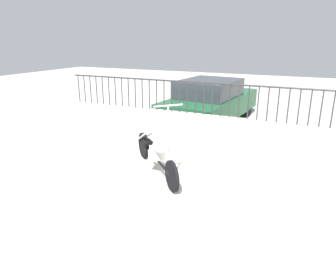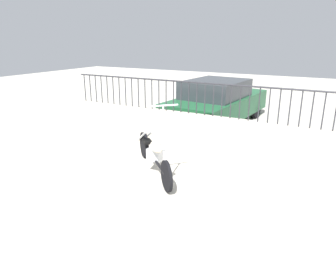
{
  "view_description": "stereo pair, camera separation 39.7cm",
  "coord_description": "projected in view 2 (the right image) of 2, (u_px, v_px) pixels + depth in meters",
  "views": [
    {
      "loc": [
        0.36,
        -3.48,
        2.55
      ],
      "look_at": [
        -2.23,
        2.14,
        0.7
      ],
      "focal_mm": 32.0,
      "sensor_mm": 36.0,
      "label": 1
    },
    {
      "loc": [
        0.72,
        -3.3,
        2.55
      ],
      "look_at": [
        -2.23,
        2.14,
        0.7
      ],
      "focal_mm": 32.0,
      "sensor_mm": 36.0,
      "label": 2
    }
  ],
  "objects": [
    {
      "name": "fence_railing",
      "position": [
        285.0,
        100.0,
        5.76
      ],
      "size": [
        10.51,
        0.04,
        0.73
      ],
      "color": "#2D2D33",
      "rests_on": "low_wall"
    },
    {
      "name": "motorcycle_black",
      "position": [
        153.0,
        152.0,
        6.0
      ],
      "size": [
        1.77,
        1.71,
        1.51
      ],
      "rotation": [
        0.0,
        0.0,
        -0.77
      ],
      "color": "black",
      "rests_on": "ground_plane"
    },
    {
      "name": "low_wall",
      "position": [
        280.0,
        147.0,
        6.04
      ],
      "size": [
        10.51,
        0.18,
        0.93
      ],
      "color": "beige",
      "rests_on": "ground_plane"
    },
    {
      "name": "ground_plane",
      "position": [
        241.0,
        247.0,
        3.84
      ],
      "size": [
        40.0,
        40.0,
        0.0
      ],
      "primitive_type": "plane",
      "color": "#B7B2A5"
    },
    {
      "name": "car_green",
      "position": [
        217.0,
        102.0,
        9.33
      ],
      "size": [
        2.18,
        4.36,
        1.38
      ],
      "rotation": [
        0.0,
        0.0,
        1.46
      ],
      "color": "black",
      "rests_on": "ground_plane"
    }
  ]
}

